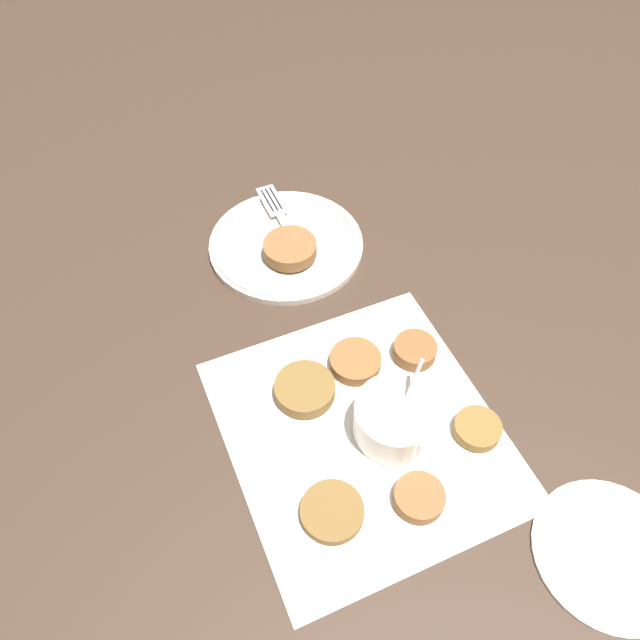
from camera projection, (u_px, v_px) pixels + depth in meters
name	position (u px, v px, depth m)	size (l,w,h in m)	color
ground_plane	(352.00, 446.00, 0.75)	(4.00, 4.00, 0.00)	#38281E
napkin	(362.00, 431.00, 0.76)	(0.38, 0.36, 0.00)	silver
sauce_bowl	(395.00, 420.00, 0.74)	(0.11, 0.10, 0.10)	silver
fritter_0	(305.00, 389.00, 0.78)	(0.08, 0.08, 0.02)	brown
fritter_1	(332.00, 512.00, 0.69)	(0.07, 0.07, 0.01)	brown
fritter_2	(355.00, 361.00, 0.81)	(0.07, 0.07, 0.02)	brown
fritter_3	(477.00, 429.00, 0.75)	(0.06, 0.06, 0.02)	brown
fritter_4	(419.00, 498.00, 0.69)	(0.06, 0.06, 0.02)	brown
fritter_5	(415.00, 350.00, 0.82)	(0.06, 0.06, 0.02)	brown
serving_plate	(286.00, 243.00, 0.94)	(0.23, 0.23, 0.02)	silver
fritter_on_plate	(290.00, 248.00, 0.91)	(0.08, 0.08, 0.02)	brown
fork	(280.00, 215.00, 0.97)	(0.18, 0.04, 0.00)	silver
extra_saucer	(611.00, 553.00, 0.66)	(0.17, 0.17, 0.01)	silver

